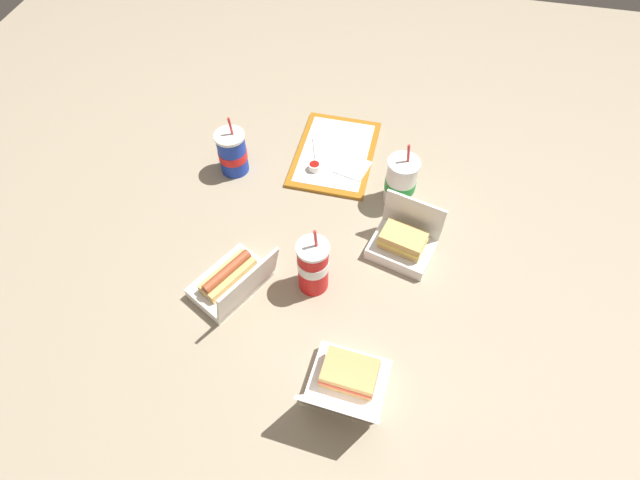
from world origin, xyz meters
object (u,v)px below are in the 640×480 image
(soda_cup_left, at_px, (313,266))
(plastic_fork, at_px, (316,149))
(soda_cup_right, at_px, (401,182))
(ketchup_cup, at_px, (314,166))
(clamshell_sandwich_left, at_px, (348,381))
(food_tray, at_px, (335,153))
(clamshell_hotdog_back, at_px, (232,281))
(soda_cup_corner, at_px, (232,153))
(clamshell_sandwich_right, at_px, (403,243))

(soda_cup_left, bearing_deg, plastic_fork, 12.02)
(soda_cup_right, bearing_deg, ketchup_cup, 78.22)
(plastic_fork, distance_m, clamshell_sandwich_left, 0.83)
(plastic_fork, distance_m, soda_cup_right, 0.34)
(clamshell_sandwich_left, height_order, soda_cup_left, soda_cup_left)
(food_tray, height_order, clamshell_hotdog_back, clamshell_hotdog_back)
(clamshell_hotdog_back, bearing_deg, soda_cup_right, -43.48)
(ketchup_cup, bearing_deg, soda_cup_corner, 99.32)
(soda_cup_right, bearing_deg, clamshell_hotdog_back, 136.52)
(soda_cup_corner, bearing_deg, plastic_fork, -61.23)
(clamshell_sandwich_left, xyz_separation_m, soda_cup_left, (0.27, 0.15, 0.05))
(clamshell_sandwich_right, relative_size, soda_cup_right, 0.91)
(ketchup_cup, relative_size, plastic_fork, 0.36)
(clamshell_hotdog_back, distance_m, soda_cup_right, 0.59)
(clamshell_sandwich_right, bearing_deg, clamshell_hotdog_back, 117.12)
(soda_cup_right, xyz_separation_m, soda_cup_left, (-0.37, 0.19, 0.01))
(clamshell_sandwich_right, distance_m, soda_cup_right, 0.21)
(clamshell_sandwich_right, height_order, clamshell_hotdog_back, clamshell_hotdog_back)
(clamshell_hotdog_back, bearing_deg, soda_cup_left, -73.67)
(food_tray, height_order, plastic_fork, plastic_fork)
(soda_cup_left, bearing_deg, clamshell_sandwich_right, -54.28)
(clamshell_sandwich_left, height_order, clamshell_hotdog_back, clamshell_sandwich_left)
(plastic_fork, relative_size, clamshell_sandwich_left, 0.51)
(clamshell_hotdog_back, relative_size, soda_cup_left, 1.11)
(clamshell_sandwich_right, height_order, soda_cup_right, soda_cup_right)
(clamshell_hotdog_back, distance_m, soda_cup_corner, 0.47)
(food_tray, height_order, clamshell_sandwich_left, clamshell_sandwich_left)
(clamshell_hotdog_back, bearing_deg, plastic_fork, -10.23)
(soda_cup_right, relative_size, soda_cup_corner, 1.07)
(clamshell_sandwich_right, xyz_separation_m, soda_cup_left, (-0.16, 0.23, 0.05))
(food_tray, xyz_separation_m, clamshell_sandwich_right, (-0.36, -0.27, 0.04))
(food_tray, xyz_separation_m, soda_cup_corner, (-0.14, 0.31, 0.07))
(ketchup_cup, xyz_separation_m, clamshell_sandwich_left, (-0.70, -0.24, 0.02))
(clamshell_hotdog_back, xyz_separation_m, soda_cup_corner, (0.44, 0.14, 0.03))
(soda_cup_corner, bearing_deg, clamshell_hotdog_back, -162.48)
(soda_cup_right, height_order, soda_cup_left, soda_cup_left)
(soda_cup_right, xyz_separation_m, soda_cup_corner, (0.02, 0.55, -0.01))
(soda_cup_right, bearing_deg, soda_cup_corner, 88.27)
(clamshell_sandwich_left, bearing_deg, plastic_fork, 18.07)
(ketchup_cup, bearing_deg, clamshell_sandwich_right, -129.16)
(ketchup_cup, relative_size, clamshell_sandwich_right, 0.19)
(plastic_fork, distance_m, clamshell_hotdog_back, 0.59)
(ketchup_cup, distance_m, soda_cup_left, 0.44)
(plastic_fork, relative_size, clamshell_sandwich_right, 0.54)
(ketchup_cup, height_order, soda_cup_corner, soda_cup_corner)
(clamshell_sandwich_left, relative_size, soda_cup_right, 0.96)
(plastic_fork, bearing_deg, soda_cup_corner, 101.83)
(plastic_fork, relative_size, soda_cup_right, 0.49)
(ketchup_cup, distance_m, soda_cup_corner, 0.27)
(ketchup_cup, distance_m, clamshell_hotdog_back, 0.50)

